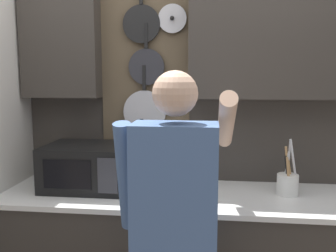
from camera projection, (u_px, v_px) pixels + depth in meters
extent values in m
cube|color=white|center=(175.00, 195.00, 2.26)|extent=(2.09, 0.64, 0.03)
cube|color=#38332D|center=(180.00, 140.00, 2.54)|extent=(2.66, 0.04, 2.33)
cube|color=#38332D|center=(61.00, 41.00, 2.44)|extent=(0.50, 0.16, 0.73)
cube|color=#38332D|center=(268.00, 39.00, 2.28)|extent=(0.97, 0.16, 0.73)
cube|color=brown|center=(145.00, 82.00, 2.48)|extent=(0.59, 0.01, 1.23)
cylinder|color=black|center=(141.00, 24.00, 2.41)|extent=(0.24, 0.02, 0.24)
cylinder|color=#2D2D33|center=(147.00, 67.00, 2.44)|extent=(0.24, 0.02, 0.24)
cube|color=black|center=(146.00, 36.00, 2.41)|extent=(0.02, 0.02, 0.16)
cylinder|color=#B7B7BC|center=(145.00, 112.00, 2.48)|extent=(0.28, 0.02, 0.28)
cube|color=black|center=(144.00, 78.00, 2.45)|extent=(0.02, 0.02, 0.16)
cylinder|color=black|center=(142.00, 158.00, 2.53)|extent=(0.26, 0.02, 0.26)
cube|color=black|center=(142.00, 129.00, 2.50)|extent=(0.02, 0.02, 0.14)
cylinder|color=silver|center=(172.00, 19.00, 2.38)|extent=(0.18, 0.01, 0.18)
sphere|color=black|center=(172.00, 18.00, 2.36)|extent=(0.03, 0.03, 0.03)
cylinder|color=red|center=(133.00, 137.00, 2.52)|extent=(0.01, 0.01, 0.20)
ellipsoid|color=red|center=(134.00, 154.00, 2.53)|extent=(0.04, 0.01, 0.03)
cylinder|color=silver|center=(145.00, 138.00, 2.51)|extent=(0.01, 0.01, 0.20)
ellipsoid|color=silver|center=(145.00, 154.00, 2.52)|extent=(0.04, 0.01, 0.04)
cylinder|color=silver|center=(157.00, 139.00, 2.50)|extent=(0.01, 0.01, 0.22)
ellipsoid|color=silver|center=(157.00, 157.00, 2.52)|extent=(0.05, 0.01, 0.05)
cube|color=black|center=(88.00, 166.00, 2.35)|extent=(0.52, 0.40, 0.27)
cube|color=black|center=(67.00, 174.00, 2.15)|extent=(0.29, 0.01, 0.17)
cube|color=#333338|center=(107.00, 176.00, 2.13)|extent=(0.11, 0.01, 0.21)
cube|color=brown|center=(181.00, 177.00, 2.29)|extent=(0.12, 0.16, 0.17)
cylinder|color=black|center=(175.00, 159.00, 2.24)|extent=(0.02, 0.03, 0.07)
cylinder|color=black|center=(178.00, 160.00, 2.24)|extent=(0.02, 0.02, 0.05)
cylinder|color=black|center=(182.00, 158.00, 2.23)|extent=(0.02, 0.03, 0.08)
cylinder|color=black|center=(186.00, 158.00, 2.23)|extent=(0.02, 0.03, 0.08)
cylinder|color=white|center=(288.00, 185.00, 2.21)|extent=(0.12, 0.12, 0.12)
cylinder|color=silver|center=(288.00, 163.00, 2.22)|extent=(0.03, 0.02, 0.28)
cylinder|color=tan|center=(287.00, 166.00, 2.22)|extent=(0.05, 0.04, 0.24)
cylinder|color=silver|center=(294.00, 163.00, 2.20)|extent=(0.06, 0.02, 0.28)
cylinder|color=tan|center=(288.00, 173.00, 2.17)|extent=(0.03, 0.04, 0.19)
cylinder|color=tan|center=(290.00, 170.00, 2.21)|extent=(0.05, 0.01, 0.20)
cylinder|color=silver|center=(286.00, 168.00, 2.22)|extent=(0.03, 0.05, 0.21)
cylinder|color=black|center=(287.00, 171.00, 2.22)|extent=(0.04, 0.03, 0.18)
cube|color=#4C6B9E|center=(175.00, 190.00, 1.67)|extent=(0.38, 0.22, 0.60)
sphere|color=#DBAD8E|center=(175.00, 94.00, 1.61)|extent=(0.20, 0.20, 0.20)
cylinder|color=#4C6B9E|center=(126.00, 177.00, 1.72)|extent=(0.08, 0.21, 0.54)
cylinder|color=#DBAD8E|center=(226.00, 122.00, 1.83)|extent=(0.08, 0.50, 0.33)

